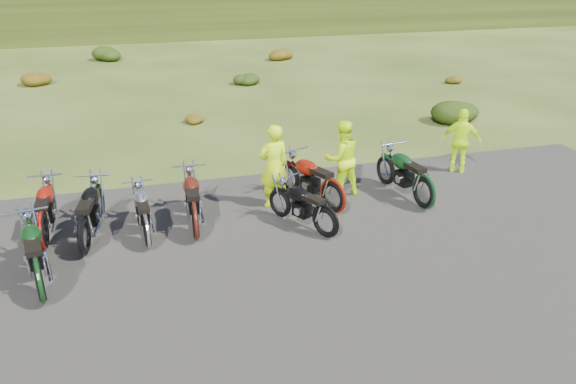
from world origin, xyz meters
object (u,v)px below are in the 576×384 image
object	(u,v)px
motorcycle_3	(149,248)
motorcycle_7	(422,209)
motorcycle_0	(87,255)
person_middle	(274,167)

from	to	relation	value
motorcycle_3	motorcycle_7	world-z (taller)	motorcycle_7
motorcycle_0	motorcycle_7	bearing A→B (deg)	-80.14
motorcycle_7	person_middle	size ratio (longest dim) A/B	1.19
motorcycle_0	motorcycle_7	xyz separation A→B (m)	(7.21, 0.14, 0.00)
motorcycle_0	motorcycle_3	size ratio (longest dim) A/B	1.15
motorcycle_7	person_middle	world-z (taller)	person_middle
motorcycle_0	motorcycle_7	world-z (taller)	motorcycle_7
motorcycle_3	motorcycle_0	bearing A→B (deg)	83.46
motorcycle_3	motorcycle_7	bearing A→B (deg)	-92.16
person_middle	motorcycle_0	bearing A→B (deg)	7.56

